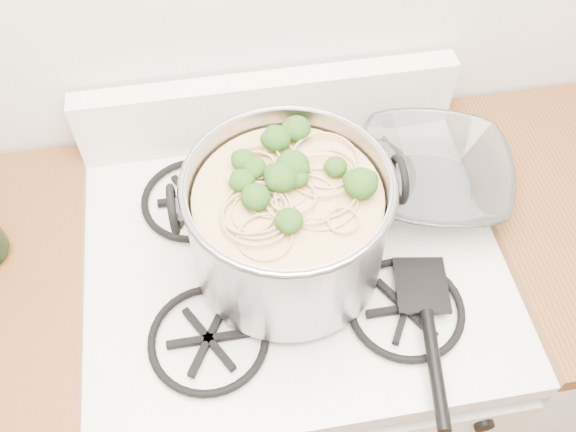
{
  "coord_description": "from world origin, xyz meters",
  "views": [
    {
      "loc": [
        -0.12,
        0.63,
        1.89
      ],
      "look_at": [
        -0.01,
        1.24,
        1.05
      ],
      "focal_mm": 40.0,
      "sensor_mm": 36.0,
      "label": 1
    }
  ],
  "objects": [
    {
      "name": "stock_pot",
      "position": [
        -0.01,
        1.24,
        1.03
      ],
      "size": [
        0.37,
        0.34,
        0.23
      ],
      "color": "gray",
      "rests_on": "gas_range"
    },
    {
      "name": "counter_left",
      "position": [
        -0.51,
        1.26,
        0.46
      ],
      "size": [
        0.25,
        0.65,
        0.92
      ],
      "color": "silver",
      "rests_on": "ground"
    },
    {
      "name": "spatula",
      "position": [
        0.2,
        1.15,
        0.94
      ],
      "size": [
        0.34,
        0.35,
        0.02
      ],
      "primitive_type": null,
      "rotation": [
        0.0,
        0.0,
        -0.16
      ],
      "color": "black",
      "rests_on": "gas_range"
    },
    {
      "name": "glass_bowl",
      "position": [
        0.28,
        1.36,
        0.94
      ],
      "size": [
        0.14,
        0.14,
        0.03
      ],
      "primitive_type": "imported",
      "rotation": [
        0.0,
        0.0,
        -0.27
      ],
      "color": "white",
      "rests_on": "gas_range"
    },
    {
      "name": "gas_range",
      "position": [
        0.0,
        1.26,
        0.44
      ],
      "size": [
        0.76,
        0.66,
        0.92
      ],
      "color": "white",
      "rests_on": "ground"
    }
  ]
}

